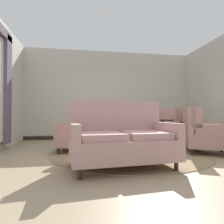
{
  "coord_description": "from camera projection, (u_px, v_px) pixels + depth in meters",
  "views": [
    {
      "loc": [
        -1.03,
        -3.77,
        0.79
      ],
      "look_at": [
        -0.31,
        0.66,
        0.88
      ],
      "focal_mm": 31.19,
      "sensor_mm": 36.0,
      "label": 1
    }
  ],
  "objects": [
    {
      "name": "settee",
      "position": [
        121.0,
        140.0,
        3.0
      ],
      "size": [
        1.64,
        1.04,
        1.04
      ],
      "rotation": [
        0.0,
        0.0,
        0.1
      ],
      "color": "tan",
      "rests_on": "ground"
    },
    {
      "name": "armchair_near_sideboard",
      "position": [
        173.0,
        130.0,
        5.04
      ],
      "size": [
        0.99,
        0.97,
        0.97
      ],
      "rotation": [
        0.0,
        0.0,
        1.93
      ],
      "color": "tan",
      "rests_on": "ground"
    },
    {
      "name": "area_rug",
      "position": [
        129.0,
        152.0,
        4.17
      ],
      "size": [
        3.3,
        3.3,
        0.01
      ],
      "primitive_type": "cylinder",
      "color": "#847051",
      "rests_on": "ground"
    },
    {
      "name": "baseboard_back",
      "position": [
        110.0,
        137.0,
        6.78
      ],
      "size": [
        5.83,
        0.03,
        0.12
      ],
      "primitive_type": "cube",
      "color": "black",
      "rests_on": "ground"
    },
    {
      "name": "ground",
      "position": [
        133.0,
        155.0,
        3.87
      ],
      "size": [
        8.4,
        8.4,
        0.0
      ],
      "primitive_type": "plane",
      "color": "#9E896B"
    },
    {
      "name": "sideboard",
      "position": [
        144.0,
        123.0,
        6.73
      ],
      "size": [
        1.03,
        0.36,
        1.19
      ],
      "color": "black",
      "rests_on": "ground"
    },
    {
      "name": "wall_back",
      "position": [
        110.0,
        95.0,
        6.86
      ],
      "size": [
        5.99,
        0.08,
        3.06
      ],
      "primitive_type": "cube",
      "color": "beige",
      "rests_on": "ground"
    },
    {
      "name": "armchair_far_left",
      "position": [
        203.0,
        134.0,
        4.08
      ],
      "size": [
        1.09,
        1.06,
        0.96
      ],
      "rotation": [
        0.0,
        0.0,
        7.42
      ],
      "color": "tan",
      "rests_on": "ground"
    },
    {
      "name": "side_table",
      "position": [
        163.0,
        132.0,
        4.43
      ],
      "size": [
        0.49,
        0.49,
        0.71
      ],
      "color": "black",
      "rests_on": "ground"
    },
    {
      "name": "porcelain_vase",
      "position": [
        135.0,
        123.0,
        4.48
      ],
      "size": [
        0.16,
        0.16,
        0.33
      ],
      "color": "beige",
      "rests_on": "coffee_table"
    },
    {
      "name": "armchair_back_corner",
      "position": [
        79.0,
        132.0,
        4.29
      ],
      "size": [
        0.86,
        0.82,
        1.0
      ],
      "rotation": [
        0.0,
        0.0,
        4.61
      ],
      "color": "tan",
      "rests_on": "ground"
    },
    {
      "name": "armchair_near_window",
      "position": [
        114.0,
        129.0,
        5.57
      ],
      "size": [
        1.02,
        1.04,
        0.98
      ],
      "rotation": [
        0.0,
        0.0,
        3.43
      ],
      "color": "tan",
      "rests_on": "ground"
    },
    {
      "name": "coffee_table",
      "position": [
        136.0,
        133.0,
        4.47
      ],
      "size": [
        0.91,
        0.91,
        0.49
      ],
      "color": "black",
      "rests_on": "ground"
    }
  ]
}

